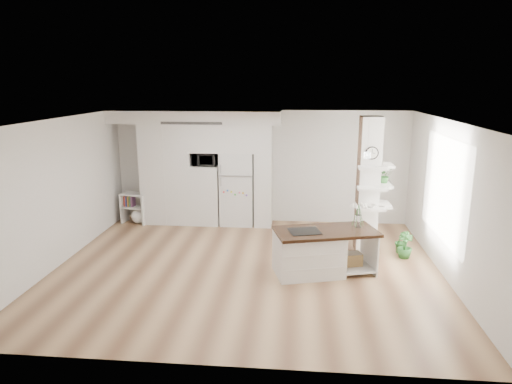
% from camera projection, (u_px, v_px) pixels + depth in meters
% --- Properties ---
extents(floor, '(7.00, 6.00, 0.01)m').
position_uv_depth(floor, '(247.00, 268.00, 8.41)').
color(floor, tan).
rests_on(floor, ground).
extents(room, '(7.04, 6.04, 2.72)m').
position_uv_depth(room, '(246.00, 169.00, 7.97)').
color(room, white).
rests_on(room, ground).
extents(cabinet_wall, '(4.00, 0.71, 2.70)m').
position_uv_depth(cabinet_wall, '(198.00, 162.00, 10.77)').
color(cabinet_wall, white).
rests_on(cabinet_wall, floor).
extents(refrigerator, '(0.78, 0.69, 1.75)m').
position_uv_depth(refrigerator, '(237.00, 188.00, 10.85)').
color(refrigerator, white).
rests_on(refrigerator, floor).
extents(column, '(0.69, 0.90, 2.70)m').
position_uv_depth(column, '(373.00, 186.00, 8.97)').
color(column, silver).
rests_on(column, floor).
extents(window, '(0.00, 2.40, 2.40)m').
position_uv_depth(window, '(444.00, 189.00, 8.03)').
color(window, white).
rests_on(window, room).
extents(pendant_light, '(0.12, 0.12, 0.10)m').
position_uv_depth(pendant_light, '(345.00, 154.00, 7.90)').
color(pendant_light, white).
rests_on(pendant_light, room).
extents(kitchen_island, '(1.94, 1.29, 1.37)m').
position_uv_depth(kitchen_island, '(315.00, 251.00, 8.07)').
color(kitchen_island, white).
rests_on(kitchen_island, floor).
extents(bookshelf, '(0.68, 0.47, 0.74)m').
position_uv_depth(bookshelf, '(136.00, 210.00, 11.01)').
color(bookshelf, white).
rests_on(bookshelf, floor).
extents(floor_plant_a, '(0.32, 0.28, 0.49)m').
position_uv_depth(floor_plant_a, '(402.00, 241.00, 9.09)').
color(floor_plant_a, '#296428').
rests_on(floor_plant_a, floor).
extents(floor_plant_b, '(0.32, 0.32, 0.49)m').
position_uv_depth(floor_plant_b, '(405.00, 246.00, 8.84)').
color(floor_plant_b, '#296428').
rests_on(floor_plant_b, floor).
extents(microwave, '(0.54, 0.37, 0.30)m').
position_uv_depth(microwave, '(205.00, 159.00, 10.69)').
color(microwave, '#2D2D2D').
rests_on(microwave, cabinet_wall).
extents(shelf_plant, '(0.27, 0.23, 0.30)m').
position_uv_depth(shelf_plant, '(385.00, 176.00, 9.07)').
color(shelf_plant, '#296428').
rests_on(shelf_plant, column).
extents(decor_bowl, '(0.22, 0.22, 0.05)m').
position_uv_depth(decor_bowl, '(370.00, 206.00, 8.84)').
color(decor_bowl, white).
rests_on(decor_bowl, column).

